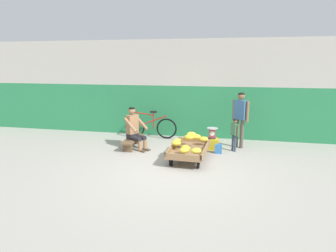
{
  "coord_description": "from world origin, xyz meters",
  "views": [
    {
      "loc": [
        1.1,
        -5.63,
        2.32
      ],
      "look_at": [
        -0.34,
        1.2,
        0.75
      ],
      "focal_mm": 30.33,
      "sensor_mm": 36.0,
      "label": 1
    }
  ],
  "objects_px": {
    "plastic_crate": "(212,144)",
    "bicycle_near_left": "(151,127)",
    "weighing_scale": "(212,133)",
    "customer_child": "(234,132)",
    "banana_cart": "(189,150)",
    "low_bench": "(133,141)",
    "customer_adult": "(240,114)",
    "shopping_bag": "(218,149)",
    "vendor_seated": "(135,128)"
  },
  "relations": [
    {
      "from": "banana_cart",
      "to": "customer_adult",
      "type": "xyz_separation_m",
      "value": [
        1.22,
        1.31,
        0.71
      ]
    },
    {
      "from": "vendor_seated",
      "to": "shopping_bag",
      "type": "height_order",
      "value": "vendor_seated"
    },
    {
      "from": "weighing_scale",
      "to": "customer_child",
      "type": "height_order",
      "value": "customer_child"
    },
    {
      "from": "bicycle_near_left",
      "to": "customer_child",
      "type": "relative_size",
      "value": 1.9
    },
    {
      "from": "banana_cart",
      "to": "shopping_bag",
      "type": "bearing_deg",
      "value": 43.64
    },
    {
      "from": "low_bench",
      "to": "customer_adult",
      "type": "distance_m",
      "value": 3.04
    },
    {
      "from": "weighing_scale",
      "to": "customer_child",
      "type": "distance_m",
      "value": 0.59
    },
    {
      "from": "shopping_bag",
      "to": "weighing_scale",
      "type": "bearing_deg",
      "value": 118.76
    },
    {
      "from": "vendor_seated",
      "to": "weighing_scale",
      "type": "relative_size",
      "value": 3.8
    },
    {
      "from": "banana_cart",
      "to": "plastic_crate",
      "type": "relative_size",
      "value": 4.13
    },
    {
      "from": "low_bench",
      "to": "customer_adult",
      "type": "height_order",
      "value": "customer_adult"
    },
    {
      "from": "customer_adult",
      "to": "shopping_bag",
      "type": "height_order",
      "value": "customer_adult"
    },
    {
      "from": "plastic_crate",
      "to": "bicycle_near_left",
      "type": "relative_size",
      "value": 0.22
    },
    {
      "from": "weighing_scale",
      "to": "shopping_bag",
      "type": "height_order",
      "value": "weighing_scale"
    },
    {
      "from": "banana_cart",
      "to": "vendor_seated",
      "type": "bearing_deg",
      "value": 158.15
    },
    {
      "from": "low_bench",
      "to": "customer_child",
      "type": "distance_m",
      "value": 2.77
    },
    {
      "from": "low_bench",
      "to": "bicycle_near_left",
      "type": "xyz_separation_m",
      "value": [
        0.2,
        1.13,
        0.15
      ]
    },
    {
      "from": "weighing_scale",
      "to": "customer_child",
      "type": "bearing_deg",
      "value": -6.74
    },
    {
      "from": "low_bench",
      "to": "shopping_bag",
      "type": "distance_m",
      "value": 2.35
    },
    {
      "from": "bicycle_near_left",
      "to": "customer_child",
      "type": "bearing_deg",
      "value": -19.09
    },
    {
      "from": "low_bench",
      "to": "weighing_scale",
      "type": "relative_size",
      "value": 3.7
    },
    {
      "from": "low_bench",
      "to": "customer_child",
      "type": "xyz_separation_m",
      "value": [
        2.74,
        0.25,
        0.34
      ]
    },
    {
      "from": "weighing_scale",
      "to": "shopping_bag",
      "type": "xyz_separation_m",
      "value": [
        0.19,
        -0.34,
        -0.33
      ]
    },
    {
      "from": "banana_cart",
      "to": "bicycle_near_left",
      "type": "bearing_deg",
      "value": 128.86
    },
    {
      "from": "banana_cart",
      "to": "plastic_crate",
      "type": "bearing_deg",
      "value": 63.44
    },
    {
      "from": "low_bench",
      "to": "plastic_crate",
      "type": "relative_size",
      "value": 3.08
    },
    {
      "from": "customer_child",
      "to": "weighing_scale",
      "type": "bearing_deg",
      "value": 173.26
    },
    {
      "from": "plastic_crate",
      "to": "customer_child",
      "type": "distance_m",
      "value": 0.7
    },
    {
      "from": "shopping_bag",
      "to": "banana_cart",
      "type": "bearing_deg",
      "value": -136.36
    },
    {
      "from": "vendor_seated",
      "to": "customer_adult",
      "type": "distance_m",
      "value": 2.91
    },
    {
      "from": "bicycle_near_left",
      "to": "customer_adult",
      "type": "distance_m",
      "value": 2.79
    },
    {
      "from": "customer_child",
      "to": "shopping_bag",
      "type": "height_order",
      "value": "customer_child"
    },
    {
      "from": "vendor_seated",
      "to": "customer_child",
      "type": "bearing_deg",
      "value": 6.3
    },
    {
      "from": "shopping_bag",
      "to": "customer_child",
      "type": "bearing_deg",
      "value": 34.82
    },
    {
      "from": "weighing_scale",
      "to": "customer_adult",
      "type": "bearing_deg",
      "value": 23.48
    },
    {
      "from": "plastic_crate",
      "to": "low_bench",
      "type": "bearing_deg",
      "value": -171.58
    },
    {
      "from": "banana_cart",
      "to": "bicycle_near_left",
      "type": "relative_size",
      "value": 0.9
    },
    {
      "from": "customer_child",
      "to": "shopping_bag",
      "type": "xyz_separation_m",
      "value": [
        -0.39,
        -0.27,
        -0.42
      ]
    },
    {
      "from": "vendor_seated",
      "to": "shopping_bag",
      "type": "xyz_separation_m",
      "value": [
        2.27,
        0.02,
        -0.45
      ]
    },
    {
      "from": "low_bench",
      "to": "bicycle_near_left",
      "type": "height_order",
      "value": "bicycle_near_left"
    },
    {
      "from": "weighing_scale",
      "to": "customer_adult",
      "type": "height_order",
      "value": "customer_adult"
    },
    {
      "from": "shopping_bag",
      "to": "vendor_seated",
      "type": "bearing_deg",
      "value": -179.48
    },
    {
      "from": "banana_cart",
      "to": "weighing_scale",
      "type": "bearing_deg",
      "value": 63.41
    },
    {
      "from": "banana_cart",
      "to": "customer_child",
      "type": "height_order",
      "value": "customer_child"
    },
    {
      "from": "low_bench",
      "to": "vendor_seated",
      "type": "distance_m",
      "value": 0.38
    },
    {
      "from": "plastic_crate",
      "to": "weighing_scale",
      "type": "bearing_deg",
      "value": -90.0
    },
    {
      "from": "plastic_crate",
      "to": "bicycle_near_left",
      "type": "bearing_deg",
      "value": 157.55
    },
    {
      "from": "banana_cart",
      "to": "customer_adult",
      "type": "bearing_deg",
      "value": 47.04
    },
    {
      "from": "low_bench",
      "to": "customer_child",
      "type": "relative_size",
      "value": 1.27
    },
    {
      "from": "banana_cart",
      "to": "low_bench",
      "type": "distance_m",
      "value": 1.79
    }
  ]
}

